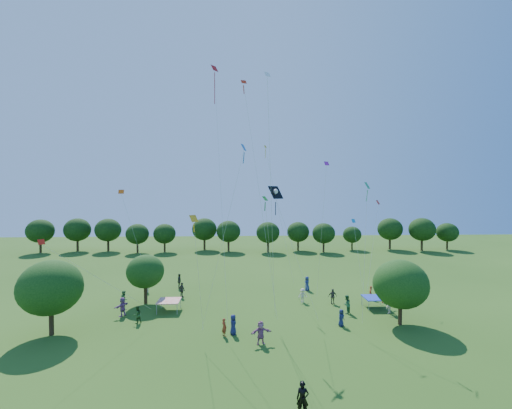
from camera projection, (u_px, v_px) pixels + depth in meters
The scene contains 38 objects.
near_tree_west at pixel (51, 288), 28.66m from camera, with size 5.09×5.09×6.32m.
near_tree_north at pixel (145, 271), 36.90m from camera, with size 3.97×3.97×5.27m.
near_tree_east at pixel (401, 284), 30.91m from camera, with size 4.85×4.85×5.90m.
treeline at pixel (238, 231), 69.94m from camera, with size 88.01×8.77×6.77m.
tent_red_stripe at pixel (169, 301), 34.56m from camera, with size 2.20×2.20×1.10m.
tent_blue at pixel (375, 298), 35.57m from camera, with size 2.20×2.20×1.10m.
man_in_black at pixel (303, 399), 18.35m from camera, with size 0.69×0.44×1.84m, color black.
crowd_person_0 at pixel (341, 318), 30.67m from camera, with size 0.75×0.40×1.51m, color #1A234C.
crowd_person_1 at pixel (371, 293), 38.35m from camera, with size 0.56×0.36×1.49m, color maroon.
crowd_person_2 at pixel (124, 299), 35.76m from camera, with size 0.86×0.46×1.74m, color #2B652D.
crowd_person_3 at pixel (303, 295), 37.28m from camera, with size 1.00×0.45×1.53m, color beige.
crowd_person_4 at pixel (333, 296), 36.77m from camera, with size 0.96×0.44×1.64m, color #49433A.
crowd_person_5 at pixel (261, 333), 27.02m from camera, with size 1.71×0.61×1.83m, color #955780.
crowd_person_6 at pixel (307, 283), 41.79m from camera, with size 0.86×0.46×1.74m, color navy.
crowd_person_7 at pixel (224, 327), 28.53m from camera, with size 0.56×0.36×1.50m, color maroon.
crowd_person_8 at pixel (347, 304), 33.87m from camera, with size 0.90×0.49×1.83m, color #285F3A.
crowd_person_9 at pixel (147, 286), 41.02m from camera, with size 1.03×0.46×1.57m, color #A39883.
crowd_person_10 at pixel (182, 290), 39.11m from camera, with size 1.00×0.45×1.70m, color #484239.
crowd_person_11 at pixel (122, 307), 33.19m from camera, with size 1.70×0.61×1.83m, color #8E5591.
crowd_person_12 at pixel (233, 325), 28.86m from camera, with size 0.83×0.45×1.68m, color navy.
crowd_person_13 at pixel (383, 296), 37.24m from camera, with size 0.57×0.37×1.54m, color maroon.
crowd_person_14 at pixel (137, 315), 31.34m from camera, with size 0.79×0.43×1.60m, color #284F22.
crowd_person_15 at pixel (389, 304), 33.85m from camera, with size 1.18×0.53×1.81m, color #BAA894.
crowd_person_16 at pixel (179, 281), 42.66m from camera, with size 1.10×0.50×1.87m, color #3E3A32.
pirate_kite at pixel (276, 194), 29.45m from camera, with size 4.21×1.88×11.26m.
red_high_kite at pixel (217, 111), 32.59m from camera, with size 1.90×7.71×23.28m.
small_kite_0 at pixel (376, 216), 39.44m from camera, with size 2.49×2.98×9.81m.
small_kite_1 at pixel (254, 156), 27.62m from camera, with size 3.09×1.29×19.64m.
small_kite_2 at pixel (273, 185), 42.01m from camera, with size 3.32×3.85×16.61m.
small_kite_3 at pixel (367, 204), 29.80m from camera, with size 1.54×2.76×11.61m.
small_kite_4 at pixel (235, 185), 25.61m from camera, with size 3.50×1.06×14.31m.
small_kite_5 at pixel (324, 197), 34.13m from camera, with size 0.93×1.27×13.77m.
small_kite_6 at pixel (270, 171), 24.84m from camera, with size 1.38×6.16×18.70m.
small_kite_7 at pixel (355, 232), 40.54m from camera, with size 0.54×3.71×7.52m.
small_kite_8 at pixel (79, 266), 24.85m from camera, with size 5.10×8.70×7.63m.
small_kite_9 at pixel (126, 207), 39.06m from camera, with size 3.66×0.72×11.03m.
small_kite_10 at pixel (195, 237), 24.33m from camera, with size 0.68×2.76×9.12m.
small_kite_11 at pixel (268, 234), 24.82m from camera, with size 1.63×6.00×10.45m.
Camera 1 is at (-1.30, -14.37, 11.99)m, focal length 24.00 mm.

